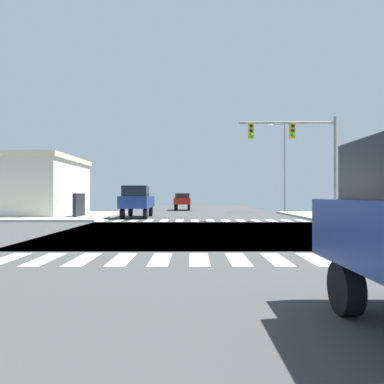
# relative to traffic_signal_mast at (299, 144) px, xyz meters

# --- Properties ---
(ground) EXTENTS (90.00, 90.00, 0.05)m
(ground) POSITION_rel_traffic_signal_mast_xyz_m (-6.05, -7.32, -5.06)
(ground) COLOR #3B3D3C
(sidewalk_corner_ne) EXTENTS (12.00, 12.00, 0.14)m
(sidewalk_corner_ne) POSITION_rel_traffic_signal_mast_xyz_m (6.95, 4.68, -4.96)
(sidewalk_corner_ne) COLOR #A09B91
(sidewalk_corner_ne) RESTS_ON ground
(sidewalk_corner_nw) EXTENTS (12.00, 12.00, 0.14)m
(sidewalk_corner_nw) POSITION_rel_traffic_signal_mast_xyz_m (-19.05, 4.68, -4.96)
(sidewalk_corner_nw) COLOR #9B9F8B
(sidewalk_corner_nw) RESTS_ON ground
(crosswalk_near) EXTENTS (13.50, 2.00, 0.01)m
(crosswalk_near) POSITION_rel_traffic_signal_mast_xyz_m (-6.30, -14.62, -5.03)
(crosswalk_near) COLOR white
(crosswalk_near) RESTS_ON ground
(crosswalk_far) EXTENTS (13.50, 2.00, 0.01)m
(crosswalk_far) POSITION_rel_traffic_signal_mast_xyz_m (-6.30, -0.02, -5.03)
(crosswalk_far) COLOR white
(crosswalk_far) RESTS_ON ground
(traffic_signal_mast) EXTENTS (6.39, 0.55, 6.83)m
(traffic_signal_mast) POSITION_rel_traffic_signal_mast_xyz_m (0.00, 0.00, 0.00)
(traffic_signal_mast) COLOR gray
(traffic_signal_mast) RESTS_ON ground
(street_lamp) EXTENTS (1.78, 0.32, 8.76)m
(street_lamp) POSITION_rel_traffic_signal_mast_xyz_m (1.97, 12.35, 0.15)
(street_lamp) COLOR gray
(street_lamp) RESTS_ON ground
(sedan_crossing_2) EXTENTS (1.80, 4.30, 1.88)m
(sedan_crossing_2) POSITION_rel_traffic_signal_mast_xyz_m (-8.05, 17.09, -3.91)
(sedan_crossing_2) COLOR black
(sedan_crossing_2) RESTS_ON ground
(pickup_queued_2) EXTENTS (2.00, 5.10, 2.35)m
(pickup_queued_2) POSITION_rel_traffic_signal_mast_xyz_m (-11.05, 3.18, -3.74)
(pickup_queued_2) COLOR black
(pickup_queued_2) RESTS_ON ground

